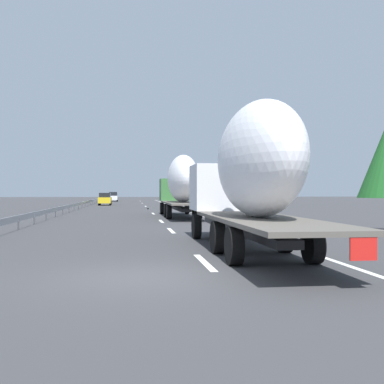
{
  "coord_description": "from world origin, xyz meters",
  "views": [
    {
      "loc": [
        -11.06,
        0.26,
        1.97
      ],
      "look_at": [
        18.94,
        -3.67,
        1.95
      ],
      "focal_mm": 44.35,
      "sensor_mm": 36.0,
      "label": 1
    }
  ],
  "objects_px": {
    "car_white_van": "(113,197)",
    "truck_trailing": "(249,173)",
    "truck_lead": "(181,184)",
    "road_sign": "(184,190)",
    "car_yellow_coupe": "(105,199)"
  },
  "relations": [
    {
      "from": "car_white_van",
      "to": "truck_trailing",
      "type": "bearing_deg",
      "value": -174.93
    },
    {
      "from": "truck_lead",
      "to": "car_white_van",
      "type": "bearing_deg",
      "value": 6.81
    },
    {
      "from": "truck_lead",
      "to": "road_sign",
      "type": "xyz_separation_m",
      "value": [
        25.56,
        -3.1,
        -0.46
      ]
    },
    {
      "from": "car_white_van",
      "to": "road_sign",
      "type": "xyz_separation_m",
      "value": [
        -34.7,
        -10.3,
        1.18
      ]
    },
    {
      "from": "truck_lead",
      "to": "truck_trailing",
      "type": "xyz_separation_m",
      "value": [
        -20.94,
        -0.0,
        -0.0
      ]
    },
    {
      "from": "truck_lead",
      "to": "road_sign",
      "type": "bearing_deg",
      "value": -6.91
    },
    {
      "from": "truck_trailing",
      "to": "car_yellow_coupe",
      "type": "height_order",
      "value": "truck_trailing"
    },
    {
      "from": "truck_lead",
      "to": "truck_trailing",
      "type": "bearing_deg",
      "value": -180.0
    },
    {
      "from": "car_yellow_coupe",
      "to": "truck_lead",
      "type": "bearing_deg",
      "value": -167.48
    },
    {
      "from": "truck_trailing",
      "to": "truck_lead",
      "type": "bearing_deg",
      "value": 0.0
    },
    {
      "from": "truck_lead",
      "to": "car_white_van",
      "type": "height_order",
      "value": "truck_lead"
    },
    {
      "from": "truck_lead",
      "to": "car_yellow_coupe",
      "type": "relative_size",
      "value": 3.46
    },
    {
      "from": "truck_lead",
      "to": "car_yellow_coupe",
      "type": "bearing_deg",
      "value": 12.52
    },
    {
      "from": "truck_trailing",
      "to": "car_white_van",
      "type": "distance_m",
      "value": 81.54
    },
    {
      "from": "road_sign",
      "to": "car_white_van",
      "type": "bearing_deg",
      "value": 16.53
    }
  ]
}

